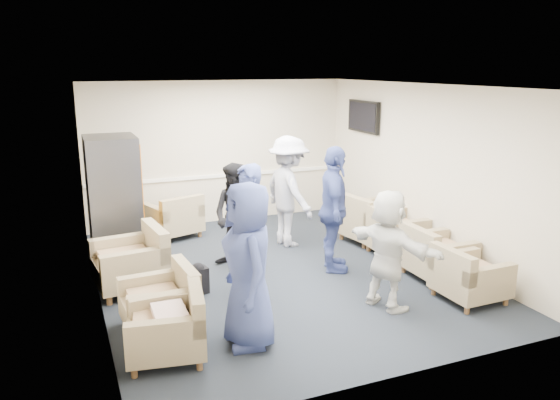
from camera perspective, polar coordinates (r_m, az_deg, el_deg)
name	(u,v)px	position (r m, az deg, el deg)	size (l,w,h in m)	color
floor	(278,273)	(8.10, -0.23, -7.59)	(6.00, 6.00, 0.00)	black
ceiling	(278,86)	(7.54, -0.25, 11.85)	(6.00, 6.00, 0.00)	silver
back_wall	(219,152)	(10.51, -6.41, 4.96)	(5.00, 0.02, 2.70)	beige
front_wall	(400,247)	(5.15, 12.42, -4.78)	(5.00, 0.02, 2.70)	beige
left_wall	(92,199)	(7.18, -19.06, 0.09)	(0.02, 6.00, 2.70)	beige
right_wall	(424,170)	(8.94, 14.81, 3.00)	(0.02, 6.00, 2.70)	beige
chair_rail	(220,176)	(10.57, -6.32, 2.53)	(4.98, 0.04, 0.06)	white
tv	(363,117)	(10.29, 8.71, 8.61)	(0.10, 1.00, 0.58)	black
armchair_left_near	(171,329)	(5.91, -11.34, -13.11)	(0.90, 0.90, 0.63)	#8F7C5C
armchair_left_mid	(164,303)	(6.51, -12.05, -10.51)	(0.84, 0.84, 0.63)	#8F7C5C
armchair_left_far	(134,263)	(7.70, -14.99, -6.42)	(0.99, 0.99, 0.72)	#8F7C5C
armchair_right_near	(467,278)	(7.48, 18.97, -7.73)	(0.79, 0.79, 0.62)	#8F7C5C
armchair_right_midnear	(434,256)	(8.12, 15.83, -5.66)	(0.82, 0.82, 0.65)	#8F7C5C
armchair_right_midfar	(390,233)	(9.01, 11.47, -3.37)	(0.87, 0.87, 0.68)	#8F7C5C
armchair_right_far	(369,222)	(9.47, 9.26, -2.30)	(1.02, 1.02, 0.71)	#8F7C5C
armchair_corner	(175,219)	(9.81, -10.94, -1.97)	(1.03, 1.03, 0.66)	#8F7C5C
vending_machine	(114,198)	(8.87, -16.93, 0.23)	(0.78, 0.91, 1.93)	#4F4F57
backpack	(198,278)	(7.42, -8.54, -8.02)	(0.27, 0.22, 0.43)	black
pillow	(169,314)	(5.85, -11.48, -11.63)	(0.44, 0.33, 0.13)	beige
person_front_left	(248,265)	(5.84, -3.31, -6.82)	(0.89, 0.58, 1.81)	#394789
person_mid_left	(248,232)	(7.01, -3.36, -3.40)	(0.65, 0.43, 1.78)	#394789
person_back_left	(237,217)	(8.08, -4.50, -1.75)	(0.77, 0.60, 1.59)	black
person_back_right	(289,191)	(9.08, 0.92, 0.89)	(1.20, 0.69, 1.85)	white
person_mid_right	(334,210)	(7.96, 5.62, -1.01)	(1.09, 0.45, 1.86)	#394789
person_front_right	(388,250)	(6.89, 11.21, -5.11)	(1.41, 0.45, 1.52)	white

